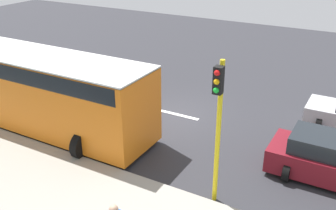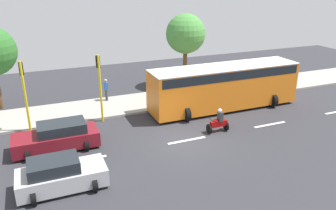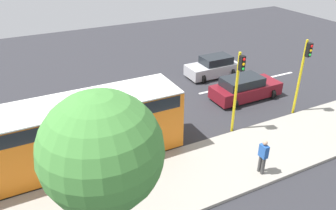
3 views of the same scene
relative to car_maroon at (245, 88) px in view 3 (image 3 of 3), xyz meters
name	(u,v)px [view 3 (image 3 of 3)]	position (x,y,z in m)	size (l,w,h in m)	color
ground_plane	(132,110)	(-1.85, -7.08, -0.76)	(40.00, 60.00, 0.10)	#2D2D33
sidewalk	(190,176)	(5.15, -7.08, -0.64)	(4.00, 60.00, 0.15)	#9E998E
lane_stripe_north	(28,133)	(-1.85, -13.08, -0.71)	(0.20, 2.40, 0.01)	white
lane_stripe_mid	(132,109)	(-1.85, -7.08, -0.71)	(0.20, 2.40, 0.01)	white
lane_stripe_south	(214,90)	(-1.85, -1.08, -0.71)	(0.20, 2.40, 0.01)	white
lane_stripe_far_south	(280,75)	(-1.85, 4.92, -0.71)	(0.20, 2.40, 0.01)	white
car_maroon	(245,88)	(0.00, 0.00, 0.00)	(2.25, 4.59, 1.52)	maroon
car_silver	(213,67)	(-4.05, 0.25, 0.00)	(2.15, 3.89, 1.52)	#B7B7BC
city_bus	(61,132)	(1.90, -11.80, 1.13)	(3.20, 11.00, 3.16)	orange
motorcycle	(96,111)	(-1.49, -9.39, -0.07)	(0.60, 1.30, 1.53)	black
pedestrian_near_signal	(263,156)	(6.45, -4.20, 0.35)	(0.40, 0.24, 1.69)	#3F3F3F
traffic_light_corner	(303,68)	(3.00, 1.39, 2.22)	(0.49, 0.24, 4.50)	yellow
traffic_light_midblock	(238,83)	(3.00, -3.11, 2.22)	(0.49, 0.24, 4.50)	yellow
street_tree_north	(102,152)	(7.85, -11.46, 3.84)	(3.32, 3.32, 6.25)	brown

